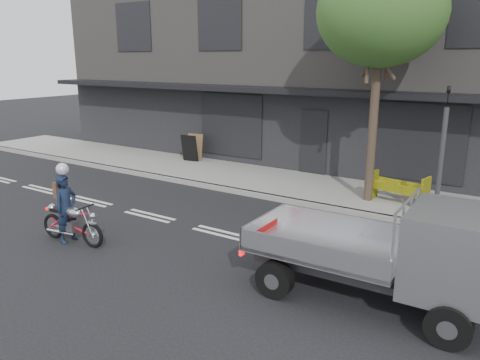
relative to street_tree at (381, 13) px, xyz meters
name	(u,v)px	position (x,y,z in m)	size (l,w,h in m)	color
ground	(222,234)	(-2.20, -4.20, -5.28)	(80.00, 80.00, 0.00)	black
sidewalk	(306,187)	(-2.20, 0.50, -5.20)	(32.00, 3.20, 0.15)	gray
kerb	(282,199)	(-2.20, -1.10, -5.20)	(32.00, 0.20, 0.15)	gray
building_main	(378,61)	(-2.20, 7.10, -1.28)	(26.00, 10.00, 8.00)	slate
street_tree	(381,13)	(0.00, 0.00, 0.00)	(3.40, 3.40, 6.74)	#382B21
traffic_light_pole	(441,163)	(2.00, -0.85, -3.63)	(0.12, 0.12, 3.50)	#2D2D30
motorcycle	(72,222)	(-4.77, -6.53, -4.79)	(1.85, 0.54, 0.95)	black
rider	(66,208)	(-4.92, -6.53, -4.48)	(0.58, 0.38, 1.59)	#111C31
flatbed_ute	(432,253)	(2.77, -5.40, -4.16)	(4.28, 1.85, 1.96)	black
construction_barrier	(396,190)	(0.80, -0.06, -4.69)	(1.56, 0.62, 0.87)	#FAF60D
sandwich_board	(190,148)	(-7.60, 1.22, -4.60)	(0.67, 0.45, 1.06)	black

